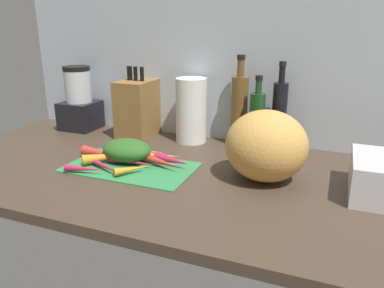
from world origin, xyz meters
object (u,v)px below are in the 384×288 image
at_px(carrot_0, 173,160).
at_px(winter_squash, 266,146).
at_px(carrot_6, 158,156).
at_px(carrot_10, 159,161).
at_px(carrot_8, 109,157).
at_px(carrot_3, 104,154).
at_px(knife_block, 137,108).
at_px(paper_towel_roll, 191,110).
at_px(bottle_1, 257,121).
at_px(cutting_board, 130,167).
at_px(carrot_1, 106,167).
at_px(carrot_9, 132,162).
at_px(carrot_11, 138,152).
at_px(carrot_7, 147,154).
at_px(blender_appliance, 79,102).
at_px(carrot_5, 132,169).
at_px(bottle_2, 279,115).
at_px(carrot_4, 84,169).
at_px(bottle_0, 239,109).
at_px(carrot_2, 146,153).

xyz_separation_m(carrot_0, winter_squash, (0.29, 0.01, 0.08)).
relative_size(carrot_6, carrot_10, 0.90).
bearing_deg(carrot_8, carrot_3, 157.48).
relative_size(knife_block, paper_towel_roll, 1.14).
distance_m(carrot_0, bottle_1, 0.35).
bearing_deg(winter_squash, knife_block, 155.65).
relative_size(cutting_board, paper_towel_roll, 1.66).
relative_size(carrot_8, paper_towel_roll, 0.70).
distance_m(cutting_board, carrot_1, 0.08).
distance_m(winter_squash, bottle_1, 0.26).
bearing_deg(carrot_9, carrot_11, 105.43).
height_order(carrot_1, carrot_9, same).
height_order(carrot_7, blender_appliance, blender_appliance).
distance_m(carrot_5, bottle_2, 0.56).
xyz_separation_m(carrot_9, carrot_11, (-0.02, 0.08, 0.01)).
height_order(carrot_9, winter_squash, winter_squash).
bearing_deg(carrot_7, carrot_4, -122.64).
distance_m(carrot_0, carrot_4, 0.27).
relative_size(carrot_0, carrot_1, 0.74).
distance_m(carrot_3, carrot_11, 0.12).
bearing_deg(cutting_board, carrot_1, -131.75).
bearing_deg(carrot_7, carrot_5, -81.33).
distance_m(carrot_7, blender_appliance, 0.53).
relative_size(carrot_0, carrot_8, 0.75).
height_order(carrot_3, winter_squash, winter_squash).
height_order(knife_block, bottle_0, bottle_0).
bearing_deg(carrot_5, bottle_2, 47.32).
height_order(carrot_2, carrot_10, same).
distance_m(carrot_2, bottle_2, 0.49).
relative_size(carrot_3, carrot_10, 1.02).
height_order(carrot_1, carrot_8, carrot_8).
relative_size(knife_block, blender_appliance, 1.04).
bearing_deg(carrot_5, carrot_3, 154.61).
bearing_deg(carrot_9, carrot_7, 80.58).
xyz_separation_m(knife_block, bottle_1, (0.49, -0.01, -0.00)).
bearing_deg(knife_block, carrot_6, -48.71).
bearing_deg(bottle_0, carrot_1, -126.58).
height_order(knife_block, bottle_2, bottle_2).
relative_size(paper_towel_roll, bottle_0, 0.74).
bearing_deg(carrot_3, carrot_4, -84.01).
bearing_deg(carrot_2, carrot_8, -139.85).
bearing_deg(paper_towel_roll, carrot_6, -94.27).
bearing_deg(carrot_1, knife_block, 104.67).
xyz_separation_m(carrot_6, blender_appliance, (-0.50, 0.24, 0.10)).
distance_m(carrot_6, carrot_10, 0.06).
relative_size(carrot_1, paper_towel_roll, 0.72).
distance_m(carrot_2, carrot_3, 0.14).
bearing_deg(carrot_2, carrot_6, -1.72).
distance_m(carrot_1, knife_block, 0.41).
distance_m(carrot_9, blender_appliance, 0.56).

